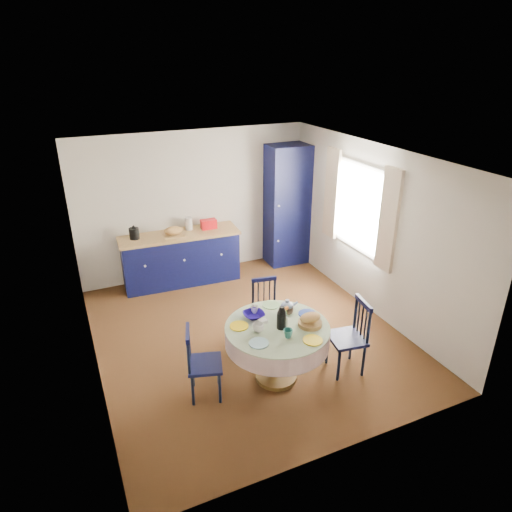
{
  "coord_description": "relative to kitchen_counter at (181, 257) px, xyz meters",
  "views": [
    {
      "loc": [
        -2.1,
        -4.97,
        3.65
      ],
      "look_at": [
        0.23,
        0.2,
        1.09
      ],
      "focal_mm": 32.0,
      "sensor_mm": 36.0,
      "label": 1
    }
  ],
  "objects": [
    {
      "name": "kitchen_counter",
      "position": [
        0.0,
        0.0,
        0.0
      ],
      "size": [
        2.01,
        0.73,
        1.12
      ],
      "rotation": [
        0.0,
        0.0,
        -0.06
      ],
      "color": "black",
      "rests_on": "floor"
    },
    {
      "name": "window",
      "position": [
        2.34,
        -1.66,
        1.07
      ],
      "size": [
        0.1,
        1.74,
        1.45
      ],
      "color": "white",
      "rests_on": "wall_right"
    },
    {
      "name": "wall_left",
      "position": [
        -1.62,
        -1.96,
        0.79
      ],
      "size": [
        0.02,
        4.5,
        2.5
      ],
      "primitive_type": "cube",
      "color": "beige",
      "rests_on": "floor"
    },
    {
      "name": "mug_c",
      "position": [
        0.58,
        -2.76,
        0.33
      ],
      "size": [
        0.13,
        0.13,
        0.1
      ],
      "primitive_type": "imported",
      "color": "black",
      "rests_on": "dining_table"
    },
    {
      "name": "ceiling",
      "position": [
        0.38,
        -1.96,
        2.04
      ],
      "size": [
        4.5,
        4.5,
        0.0
      ],
      "primitive_type": "plane",
      "rotation": [
        3.14,
        0.0,
        0.0
      ],
      "color": "white",
      "rests_on": "wall_back"
    },
    {
      "name": "wall_back",
      "position": [
        0.38,
        0.29,
        0.79
      ],
      "size": [
        4.0,
        0.02,
        2.5
      ],
      "primitive_type": "cube",
      "color": "beige",
      "rests_on": "floor"
    },
    {
      "name": "mug_b",
      "position": [
        0.35,
        -3.2,
        0.33
      ],
      "size": [
        0.11,
        0.11,
        0.1
      ],
      "primitive_type": "imported",
      "color": "#2E7A71",
      "rests_on": "dining_table"
    },
    {
      "name": "floor",
      "position": [
        0.38,
        -1.96,
        -0.46
      ],
      "size": [
        4.5,
        4.5,
        0.0
      ],
      "primitive_type": "plane",
      "color": "black",
      "rests_on": "ground"
    },
    {
      "name": "chair_left",
      "position": [
        -0.56,
        -2.87,
        -0.01
      ],
      "size": [
        0.48,
        0.49,
        0.89
      ],
      "rotation": [
        0.0,
        0.0,
        1.28
      ],
      "color": "black",
      "rests_on": "floor"
    },
    {
      "name": "cobalt_bowl",
      "position": [
        0.18,
        -2.66,
        0.31
      ],
      "size": [
        0.25,
        0.25,
        0.06
      ],
      "primitive_type": "imported",
      "color": "navy",
      "rests_on": "dining_table"
    },
    {
      "name": "chair_far",
      "position": [
        0.61,
        -2.09,
        -0.03
      ],
      "size": [
        0.44,
        0.42,
        0.85
      ],
      "rotation": [
        0.0,
        0.0,
        -0.17
      ],
      "color": "black",
      "rests_on": "floor"
    },
    {
      "name": "mug_d",
      "position": [
        0.22,
        -2.57,
        0.33
      ],
      "size": [
        0.1,
        0.1,
        0.09
      ],
      "primitive_type": "imported",
      "color": "silver",
      "rests_on": "dining_table"
    },
    {
      "name": "wall_right",
      "position": [
        2.38,
        -1.96,
        0.79
      ],
      "size": [
        0.02,
        4.5,
        2.5
      ],
      "primitive_type": "cube",
      "color": "beige",
      "rests_on": "floor"
    },
    {
      "name": "chair_right",
      "position": [
        1.23,
        -3.16,
        0.03
      ],
      "size": [
        0.47,
        0.48,
        0.95
      ],
      "rotation": [
        0.0,
        0.0,
        -1.73
      ],
      "color": "black",
      "rests_on": "floor"
    },
    {
      "name": "pantry_cabinet",
      "position": [
        2.04,
        0.04,
        0.63
      ],
      "size": [
        0.78,
        0.57,
        2.18
      ],
      "rotation": [
        0.0,
        0.0,
        -0.03
      ],
      "color": "black",
      "rests_on": "floor"
    },
    {
      "name": "dining_table",
      "position": [
        0.35,
        -2.96,
        0.16
      ],
      "size": [
        1.22,
        1.22,
        1.02
      ],
      "color": "brown",
      "rests_on": "floor"
    },
    {
      "name": "mug_a",
      "position": [
        0.1,
        -2.96,
        0.33
      ],
      "size": [
        0.13,
        0.13,
        0.1
      ],
      "primitive_type": "imported",
      "color": "silver",
      "rests_on": "dining_table"
    }
  ]
}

